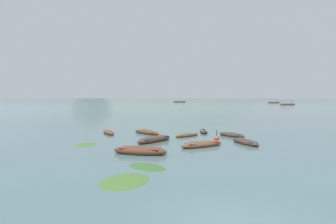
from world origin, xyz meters
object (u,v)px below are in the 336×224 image
at_px(rowboat_4, 147,132).
at_px(rowboat_8, 204,131).
at_px(rowboat_5, 108,132).
at_px(rowboat_1, 140,151).
at_px(rowboat_2, 245,142).
at_px(rowboat_7, 187,135).
at_px(rowboat_0, 154,139).
at_px(mooring_buoy, 217,138).
at_px(rowboat_6, 202,144).
at_px(ferry_1, 274,102).
at_px(rowboat_3, 232,135).
at_px(ferry_2, 179,102).
at_px(ferry_0, 287,104).

height_order(rowboat_4, rowboat_8, rowboat_4).
bearing_deg(rowboat_5, rowboat_1, -65.27).
relative_size(rowboat_2, rowboat_7, 1.23).
bearing_deg(rowboat_0, mooring_buoy, 11.36).
relative_size(rowboat_4, rowboat_6, 0.91).
distance_m(rowboat_4, rowboat_7, 4.82).
relative_size(rowboat_7, ferry_1, 0.39).
bearing_deg(rowboat_4, rowboat_3, -12.53).
bearing_deg(rowboat_1, mooring_buoy, 44.04).
relative_size(rowboat_0, rowboat_7, 1.40).
relative_size(ferry_2, mooring_buoy, 9.71).
bearing_deg(rowboat_1, rowboat_0, 82.38).
xyz_separation_m(rowboat_5, rowboat_7, (8.69, -1.94, -0.02)).
bearing_deg(rowboat_2, rowboat_8, 110.70).
xyz_separation_m(rowboat_0, rowboat_5, (-5.49, 5.20, -0.06)).
relative_size(rowboat_0, rowboat_5, 1.19).
relative_size(rowboat_0, rowboat_1, 0.98).
relative_size(rowboat_8, ferry_2, 0.30).
relative_size(rowboat_1, rowboat_4, 1.15).
bearing_deg(rowboat_8, ferry_0, 62.04).
height_order(rowboat_5, rowboat_6, rowboat_6).
bearing_deg(rowboat_3, rowboat_4, 167.47).
bearing_deg(ferry_2, ferry_1, -23.64).
distance_m(rowboat_1, rowboat_7, 9.31).
bearing_deg(rowboat_5, rowboat_3, -8.43).
distance_m(ferry_0, ferry_1, 50.77).
xyz_separation_m(ferry_1, ferry_2, (-67.68, 29.63, -0.00)).
xyz_separation_m(rowboat_6, rowboat_7, (-0.87, 5.65, -0.05)).
relative_size(rowboat_6, ferry_1, 0.54).
bearing_deg(rowboat_1, ferry_1, 65.84).
height_order(rowboat_6, ferry_1, ferry_1).
xyz_separation_m(rowboat_7, ferry_0, (61.03, 113.99, 0.32)).
bearing_deg(rowboat_2, rowboat_7, 138.43).
bearing_deg(rowboat_0, ferry_1, 65.37).
distance_m(rowboat_6, rowboat_7, 5.72).
xyz_separation_m(rowboat_8, ferry_1, (71.06, 160.33, 0.29)).
bearing_deg(rowboat_5, ferry_0, 58.11).
height_order(rowboat_7, ferry_1, ferry_1).
bearing_deg(rowboat_2, ferry_1, 67.82).
bearing_deg(rowboat_2, rowboat_1, -154.56).
xyz_separation_m(rowboat_7, rowboat_8, (2.10, 2.96, 0.03)).
relative_size(rowboat_5, mooring_buoy, 3.21).
bearing_deg(ferry_1, rowboat_7, -114.13).
xyz_separation_m(rowboat_0, rowboat_4, (-1.20, 5.23, -0.03)).
distance_m(rowboat_2, mooring_buoy, 3.09).
relative_size(rowboat_0, rowboat_6, 1.02).
distance_m(rowboat_3, rowboat_5, 13.45).
bearing_deg(rowboat_6, rowboat_5, 141.54).
height_order(rowboat_1, rowboat_8, rowboat_1).
xyz_separation_m(rowboat_2, mooring_buoy, (-2.13, 2.23, -0.06)).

